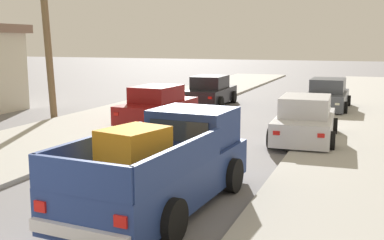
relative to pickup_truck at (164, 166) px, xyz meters
The scene contains 9 objects.
sidewalk_left 9.53m from the pickup_truck, 130.88° to the left, with size 4.75×60.00×0.12m, color #B2AFA8.
sidewalk_right 8.28m from the pickup_truck, 60.52° to the left, with size 4.75×60.00×0.12m, color #B2AFA8.
curb_left 8.92m from the pickup_truck, 126.12° to the left, with size 0.16×60.00×0.10m, color silver.
curb_right 7.85m from the pickup_truck, 66.77° to the left, with size 0.16×60.00×0.10m, color silver.
pickup_truck is the anchor object (origin of this frame).
car_left_near 9.70m from the pickup_truck, 115.62° to the left, with size 2.19×4.33×1.54m.
car_right_near 15.03m from the pickup_truck, 82.70° to the left, with size 2.05×4.27×1.54m.
car_right_mid 7.48m from the pickup_truck, 75.65° to the left, with size 2.16×4.32×1.54m.
car_left_far 15.27m from the pickup_truck, 105.01° to the left, with size 2.09×4.29×1.54m.
Camera 1 is at (4.88, -3.65, 3.31)m, focal length 44.24 mm.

